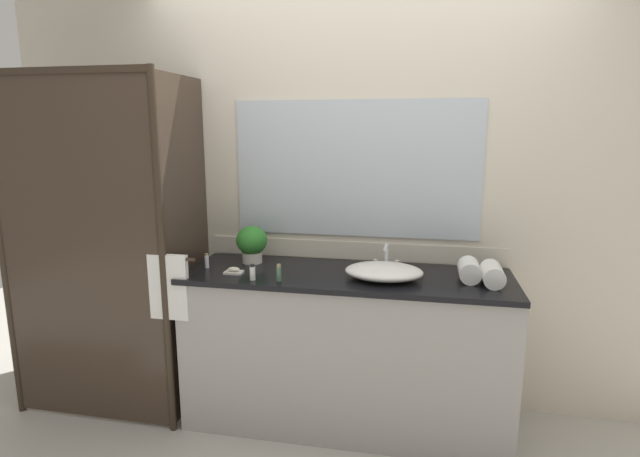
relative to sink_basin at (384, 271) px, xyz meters
The scene contains 13 objects.
ground_plane 0.96m from the sink_basin, 166.22° to the left, with size 8.00×8.00×0.00m, color #B7B2A8.
wall_back_with_mirror 0.57m from the sink_basin, 117.68° to the left, with size 4.40×0.06×2.60m.
vanity_cabinet 0.54m from the sink_basin, 163.73° to the left, with size 1.80×0.58×0.90m.
shower_enclosure 1.49m from the sink_basin, behind, with size 1.20×0.59×2.00m.
sink_basin is the anchor object (origin of this frame).
faucet 0.17m from the sink_basin, 90.00° to the left, with size 0.17×0.14×0.16m.
potted_plant 0.82m from the sink_basin, 167.51° to the left, with size 0.18×0.18×0.22m.
soap_dish 0.82m from the sink_basin, behind, with size 0.10×0.07×0.04m.
amenity_bottle_shampoo 0.70m from the sink_basin, 167.04° to the right, with size 0.03×0.03×0.09m.
amenity_bottle_body_wash 0.56m from the sink_basin, 164.39° to the right, with size 0.03×0.03×0.09m.
amenity_bottle_conditioner 1.01m from the sink_basin, behind, with size 0.02×0.02×0.08m.
rolled_towel_near_edge 0.55m from the sink_basin, ahead, with size 0.11×0.11×0.21m, color white.
rolled_towel_middle 0.45m from the sink_basin, ahead, with size 0.11×0.11×0.19m, color white.
Camera 1 is at (0.38, -2.62, 1.69)m, focal length 27.94 mm.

